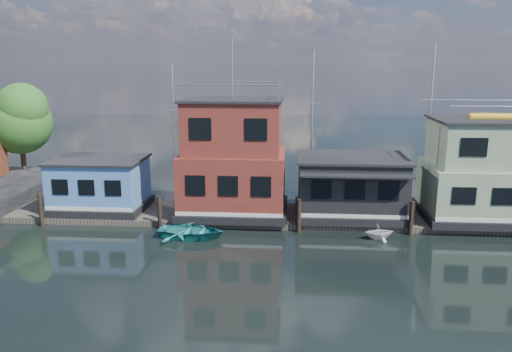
# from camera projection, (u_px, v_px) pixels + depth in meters

# --- Properties ---
(ground) EXTENTS (160.00, 160.00, 0.00)m
(ground) POSITION_uv_depth(u_px,v_px,m) (388.00, 302.00, 22.68)
(ground) COLOR black
(ground) RESTS_ON ground
(dock) EXTENTS (48.00, 5.00, 0.40)m
(dock) POSITION_uv_depth(u_px,v_px,m) (356.00, 217.00, 34.29)
(dock) COLOR #595147
(dock) RESTS_ON ground
(houseboat_blue) EXTENTS (6.40, 4.90, 3.66)m
(houseboat_blue) POSITION_uv_depth(u_px,v_px,m) (100.00, 184.00, 35.16)
(houseboat_blue) COLOR black
(houseboat_blue) RESTS_ON dock
(houseboat_red) EXTENTS (7.40, 5.90, 11.86)m
(houseboat_red) POSITION_uv_depth(u_px,v_px,m) (233.00, 160.00, 34.04)
(houseboat_red) COLOR black
(houseboat_red) RESTS_ON dock
(houseboat_dark) EXTENTS (7.40, 6.10, 4.06)m
(houseboat_dark) POSITION_uv_depth(u_px,v_px,m) (351.00, 186.00, 33.81)
(houseboat_dark) COLOR black
(houseboat_dark) RESTS_ON dock
(houseboat_green) EXTENTS (8.40, 5.90, 7.03)m
(houseboat_green) POSITION_uv_depth(u_px,v_px,m) (489.00, 172.00, 32.91)
(houseboat_green) COLOR black
(houseboat_green) RESTS_ON dock
(pilings) EXTENTS (42.28, 0.28, 2.20)m
(pilings) POSITION_uv_depth(u_px,v_px,m) (357.00, 217.00, 31.39)
(pilings) COLOR #2D2116
(pilings) RESTS_ON ground
(background_masts) EXTENTS (36.40, 0.16, 12.00)m
(background_masts) POSITION_uv_depth(u_px,v_px,m) (412.00, 129.00, 38.56)
(background_masts) COLOR silver
(background_masts) RESTS_ON ground
(dinghy_white) EXTENTS (2.14, 1.94, 0.98)m
(dinghy_white) POSITION_uv_depth(u_px,v_px,m) (379.00, 232.00, 30.55)
(dinghy_white) COLOR white
(dinghy_white) RESTS_ON ground
(dinghy_teal) EXTENTS (4.32, 3.23, 0.85)m
(dinghy_teal) POSITION_uv_depth(u_px,v_px,m) (191.00, 231.00, 30.81)
(dinghy_teal) COLOR teal
(dinghy_teal) RESTS_ON ground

